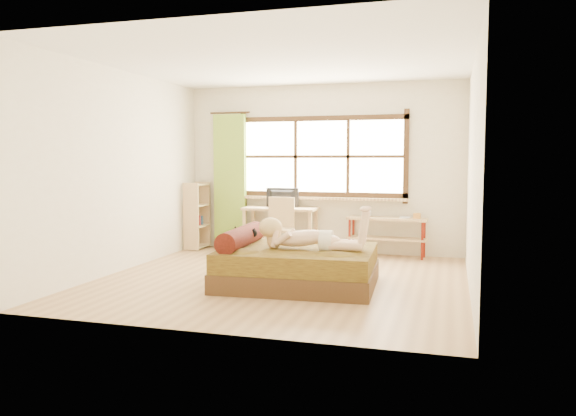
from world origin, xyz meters
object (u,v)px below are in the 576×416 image
(bed, at_px, (295,265))
(woman, at_px, (309,226))
(desk, at_px, (281,213))
(kitten, at_px, (245,236))
(pipe_shelf, at_px, (387,228))
(bookshelf, at_px, (197,215))
(chair, at_px, (280,224))

(bed, bearing_deg, woman, -16.93)
(desk, bearing_deg, kitten, -86.09)
(bed, xyz_separation_m, woman, (0.19, -0.05, 0.48))
(bed, relative_size, desk, 1.60)
(pipe_shelf, height_order, bookshelf, bookshelf)
(bed, relative_size, bookshelf, 1.70)
(woman, relative_size, kitten, 4.67)
(kitten, relative_size, chair, 0.30)
(woman, height_order, chair, woman)
(bed, xyz_separation_m, kitten, (-0.68, 0.10, 0.32))
(woman, relative_size, desk, 1.07)
(bed, bearing_deg, chair, 108.96)
(pipe_shelf, bearing_deg, desk, -171.60)
(woman, xyz_separation_m, desk, (-1.04, 2.25, -0.09))
(woman, distance_m, kitten, 0.90)
(desk, bearing_deg, bed, -69.75)
(desk, xyz_separation_m, pipe_shelf, (1.70, 0.12, -0.19))
(bookshelf, bearing_deg, desk, 0.37)
(woman, xyz_separation_m, kitten, (-0.87, 0.15, -0.16))
(woman, xyz_separation_m, pipe_shelf, (0.65, 2.37, -0.28))
(kitten, distance_m, desk, 2.11)
(pipe_shelf, xyz_separation_m, bookshelf, (-3.17, -0.12, 0.12))
(desk, relative_size, chair, 1.28)
(bookshelf, bearing_deg, kitten, -51.61)
(bed, height_order, kitten, bed)
(kitten, xyz_separation_m, chair, (-0.08, 1.74, -0.05))
(bed, height_order, pipe_shelf, pipe_shelf)
(chair, bearing_deg, desk, 104.30)
(bed, height_order, bookshelf, bookshelf)
(woman, bearing_deg, bed, 163.07)
(bed, height_order, woman, woman)
(bed, bearing_deg, pipe_shelf, 66.73)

